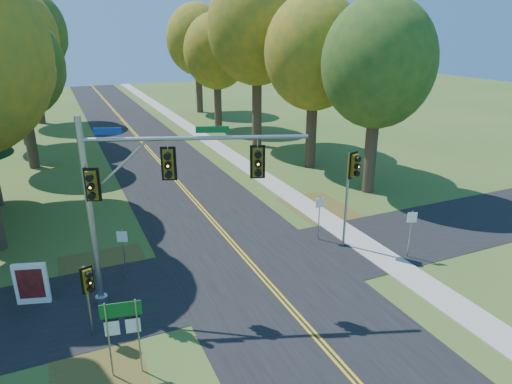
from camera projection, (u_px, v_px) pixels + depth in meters
name	position (u px, v px, depth m)	size (l,w,h in m)	color
ground	(274.00, 290.00, 19.75)	(160.00, 160.00, 0.00)	#35571E
road_main	(274.00, 290.00, 19.75)	(8.00, 160.00, 0.02)	black
road_cross	(255.00, 269.00, 21.47)	(60.00, 6.00, 0.02)	black
centerline_left	(272.00, 290.00, 19.71)	(0.10, 160.00, 0.01)	gold
centerline_right	(276.00, 289.00, 19.78)	(0.10, 160.00, 0.01)	gold
sidewalk_east	(388.00, 261.00, 22.12)	(1.60, 160.00, 0.06)	#9E998E
leaf_patch_w_near	(106.00, 278.00, 20.69)	(4.00, 6.00, 0.00)	brown
leaf_patch_e	(331.00, 216.00, 27.51)	(3.50, 8.00, 0.00)	brown
tree_e_a	(378.00, 64.00, 28.82)	(7.20, 7.20, 12.73)	#38281C
tree_e_b	(315.00, 53.00, 34.30)	(7.60, 7.60, 13.33)	#38281C
tree_w_c	(19.00, 66.00, 34.39)	(6.80, 6.80, 11.91)	#38281C
tree_e_c	(257.00, 28.00, 40.25)	(8.80, 8.80, 15.79)	#38281C
tree_w_d	(12.00, 38.00, 41.02)	(8.20, 8.20, 14.56)	#38281C
tree_e_d	(217.00, 52.00, 48.71)	(7.00, 7.00, 12.32)	#38281C
tree_w_e	(28.00, 33.00, 50.73)	(8.40, 8.40, 14.97)	#38281C
tree_e_e	(197.00, 40.00, 58.04)	(7.80, 7.80, 13.74)	#38281C
traffic_mast	(144.00, 188.00, 17.21)	(8.08, 3.17, 7.76)	#9A9DA2
east_signal_pole	(352.00, 176.00, 22.24)	(0.58, 0.68, 5.10)	#9B9EA3
ped_signal_pole	(88.00, 285.00, 16.02)	(0.45, 0.53, 2.91)	gray
route_sign_cluster	(122.00, 323.00, 14.35)	(1.27, 0.27, 2.76)	gray
info_kiosk	(32.00, 284.00, 18.50)	(1.31, 0.55, 1.82)	white
reg_sign_e_north	(319.00, 211.00, 23.85)	(0.47, 0.12, 2.45)	gray
reg_sign_e_south	(411.00, 226.00, 21.99)	(0.46, 0.19, 2.47)	gray
reg_sign_w	(123.00, 246.00, 20.04)	(0.44, 0.22, 2.44)	gray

